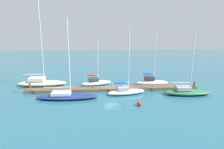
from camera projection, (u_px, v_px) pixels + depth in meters
ground_plane at (113, 90)px, 29.83m from camera, size 120.00×120.00×0.00m
dock_pier at (113, 89)px, 29.78m from camera, size 25.70×1.64×0.45m
dock_piling_near_end at (30, 87)px, 29.36m from camera, size 0.28×0.28×1.27m
dock_piling_far_end at (194, 86)px, 30.02m from camera, size 0.28×0.28×1.27m
sailboat_0 at (41, 82)px, 32.04m from camera, size 7.87×2.50×13.26m
sailboat_1 at (67, 95)px, 26.07m from camera, size 8.21×2.42×10.48m
sailboat_2 at (96, 82)px, 32.38m from camera, size 5.23×2.75×7.57m
sailboat_3 at (126, 91)px, 27.80m from camera, size 5.67×2.60×9.41m
sailboat_4 at (152, 82)px, 32.07m from camera, size 5.29×1.58×8.72m
sailboat_5 at (187, 91)px, 27.67m from camera, size 6.69×2.66×8.96m
mooring_buoy_red at (139, 104)px, 23.66m from camera, size 0.57×0.57×0.57m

